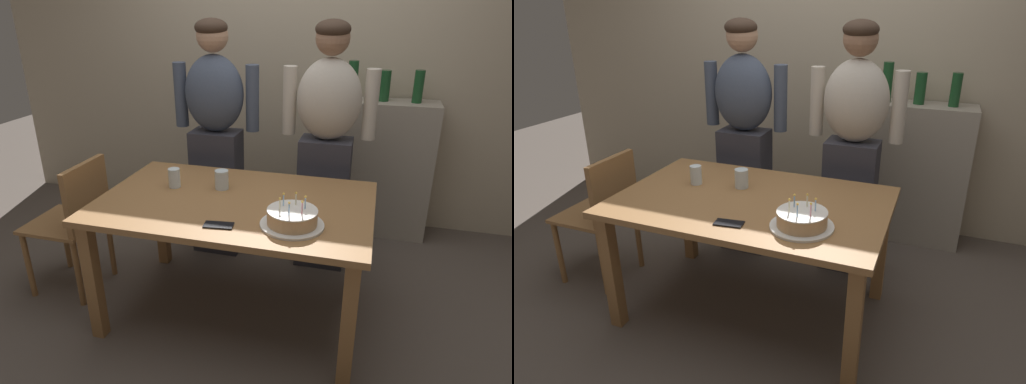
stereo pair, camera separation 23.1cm
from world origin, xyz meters
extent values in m
plane|color=#564C44|center=(0.00, 0.00, 0.00)|extent=(10.00, 10.00, 0.00)
cube|color=tan|center=(0.00, 1.55, 1.30)|extent=(5.20, 0.10, 2.60)
cube|color=olive|center=(0.00, 0.00, 0.72)|extent=(1.50, 0.96, 0.03)
cube|color=olive|center=(-0.68, -0.41, 0.35)|extent=(0.07, 0.07, 0.70)
cube|color=olive|center=(0.68, -0.41, 0.35)|extent=(0.07, 0.07, 0.70)
cube|color=olive|center=(-0.68, 0.41, 0.35)|extent=(0.07, 0.07, 0.70)
cube|color=olive|center=(0.68, 0.41, 0.35)|extent=(0.07, 0.07, 0.70)
cylinder|color=white|center=(0.36, -0.22, 0.75)|extent=(0.31, 0.31, 0.01)
cylinder|color=tan|center=(0.36, -0.22, 0.79)|extent=(0.25, 0.25, 0.07)
cylinder|color=silver|center=(0.36, -0.22, 0.82)|extent=(0.25, 0.25, 0.01)
cylinder|color=#93B7DB|center=(0.31, -0.19, 0.85)|extent=(0.01, 0.01, 0.06)
sphere|color=#F9C64C|center=(0.31, -0.19, 0.89)|extent=(0.01, 0.01, 0.01)
cylinder|color=beige|center=(0.31, -0.25, 0.85)|extent=(0.01, 0.01, 0.06)
sphere|color=#F9C64C|center=(0.31, -0.25, 0.89)|extent=(0.01, 0.01, 0.01)
cylinder|color=#93B7DB|center=(0.36, -0.29, 0.85)|extent=(0.01, 0.01, 0.06)
sphere|color=#F9C64C|center=(0.36, -0.29, 0.89)|extent=(0.01, 0.01, 0.01)
cylinder|color=pink|center=(0.42, -0.26, 0.85)|extent=(0.01, 0.01, 0.06)
sphere|color=#F9C64C|center=(0.42, -0.26, 0.89)|extent=(0.01, 0.01, 0.01)
cylinder|color=#93B7DB|center=(0.42, -0.20, 0.85)|extent=(0.01, 0.01, 0.06)
sphere|color=#F9C64C|center=(0.42, -0.20, 0.89)|extent=(0.01, 0.01, 0.01)
cylinder|color=beige|center=(0.37, -0.16, 0.85)|extent=(0.01, 0.01, 0.06)
sphere|color=#F9C64C|center=(0.37, -0.16, 0.89)|extent=(0.01, 0.01, 0.01)
cylinder|color=silver|center=(-0.12, 0.14, 0.80)|extent=(0.08, 0.08, 0.11)
cylinder|color=silver|center=(-0.40, 0.09, 0.80)|extent=(0.07, 0.07, 0.11)
cube|color=black|center=(0.02, -0.32, 0.74)|extent=(0.15, 0.09, 0.01)
cube|color=#33333D|center=(-0.37, 0.72, 0.46)|extent=(0.34, 0.23, 0.92)
ellipsoid|color=#424C60|center=(-0.37, 0.72, 1.18)|extent=(0.41, 0.27, 0.52)
sphere|color=tan|center=(-0.37, 0.72, 1.55)|extent=(0.21, 0.21, 0.21)
ellipsoid|color=#38281E|center=(-0.37, 0.70, 1.60)|extent=(0.21, 0.21, 0.12)
cylinder|color=#424C60|center=(-0.11, 0.75, 1.15)|extent=(0.09, 0.09, 0.44)
cylinder|color=#424C60|center=(-0.63, 0.75, 1.15)|extent=(0.09, 0.09, 0.44)
cube|color=#33333D|center=(0.40, 0.72, 0.46)|extent=(0.34, 0.23, 0.92)
ellipsoid|color=beige|center=(0.40, 0.72, 1.18)|extent=(0.41, 0.27, 0.52)
sphere|color=#936B51|center=(0.40, 0.72, 1.55)|extent=(0.21, 0.21, 0.21)
ellipsoid|color=#38281E|center=(0.40, 0.70, 1.60)|extent=(0.21, 0.21, 0.12)
cylinder|color=beige|center=(0.66, 0.75, 1.15)|extent=(0.09, 0.09, 0.44)
cylinder|color=beige|center=(0.14, 0.75, 1.15)|extent=(0.09, 0.09, 0.44)
cube|color=olive|center=(-1.13, -0.02, 0.46)|extent=(0.42, 0.42, 0.02)
cube|color=olive|center=(-0.94, -0.02, 0.67)|extent=(0.04, 0.40, 0.40)
cylinder|color=olive|center=(-1.31, 0.16, 0.23)|extent=(0.04, 0.04, 0.45)
cylinder|color=olive|center=(-1.31, -0.20, 0.23)|extent=(0.04, 0.04, 0.45)
cylinder|color=olive|center=(-0.95, 0.16, 0.23)|extent=(0.04, 0.04, 0.45)
cylinder|color=olive|center=(-0.95, -0.20, 0.23)|extent=(0.04, 0.04, 0.45)
cube|color=#9E9384|center=(0.74, 1.33, 0.54)|extent=(0.83, 0.30, 1.07)
cylinder|color=#194723|center=(0.51, 1.33, 1.21)|extent=(0.07, 0.07, 0.29)
cylinder|color=#194723|center=(0.74, 1.33, 1.18)|extent=(0.08, 0.08, 0.22)
cylinder|color=#194723|center=(0.98, 1.33, 1.19)|extent=(0.07, 0.07, 0.23)
camera|label=1|loc=(0.71, -2.15, 1.73)|focal=31.41mm
camera|label=2|loc=(0.93, -2.07, 1.73)|focal=31.41mm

